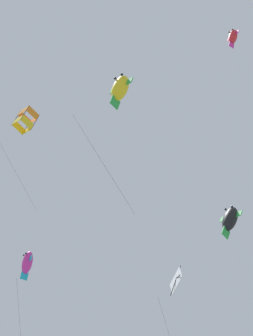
{
  "coord_description": "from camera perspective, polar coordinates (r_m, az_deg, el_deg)",
  "views": [
    {
      "loc": [
        -11.86,
        29.0,
        15.69
      ],
      "look_at": [
        -3.46,
        -2.48,
        31.24
      ],
      "focal_mm": 61.46,
      "sensor_mm": 36.0,
      "label": 1
    }
  ],
  "objects": [
    {
      "name": "kite_diamond_near_right",
      "position": [
        39.93,
        4.94,
        -11.08
      ],
      "size": [
        1.85,
        1.77,
        6.11
      ],
      "rotation": [
        0.43,
        0.0,
        5.61
      ],
      "color": "white"
    },
    {
      "name": "kite_fish_upper_right",
      "position": [
        25.74,
        10.23,
        -5.01
      ],
      "size": [
        1.19,
        1.32,
        1.73
      ],
      "rotation": [
        0.48,
        0.0,
        5.7
      ],
      "color": "black"
    },
    {
      "name": "kite_box_mid_left",
      "position": [
        43.63,
        -9.97,
        4.68
      ],
      "size": [
        3.47,
        3.14,
        7.53
      ],
      "rotation": [
        0.41,
        0.0,
        5.77
      ],
      "color": "orange"
    },
    {
      "name": "kite_fish_far_centre",
      "position": [
        32.45,
        -0.64,
        7.89
      ],
      "size": [
        3.62,
        3.03,
        7.84
      ],
      "rotation": [
        0.35,
        0.0,
        5.77
      ],
      "color": "yellow"
    },
    {
      "name": "kite_fish_near_left",
      "position": [
        38.74,
        10.5,
        12.66
      ],
      "size": [
        1.01,
        1.02,
        1.61
      ],
      "rotation": [
        0.27,
        0.0,
        5.52
      ],
      "color": "red"
    },
    {
      "name": "kite_fish_low_drifter",
      "position": [
        41.31,
        -9.82,
        -9.25
      ],
      "size": [
        1.24,
        1.24,
        5.96
      ],
      "rotation": [
        0.15,
        0.0,
        5.48
      ],
      "color": "#DB2D93"
    }
  ]
}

